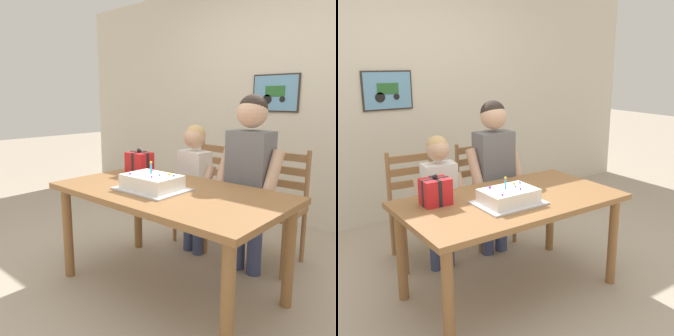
# 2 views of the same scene
# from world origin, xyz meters

# --- Properties ---
(ground_plane) EXTENTS (20.00, 20.00, 0.00)m
(ground_plane) POSITION_xyz_m (0.00, 0.00, 0.00)
(ground_plane) COLOR tan
(back_wall) EXTENTS (6.40, 0.11, 2.60)m
(back_wall) POSITION_xyz_m (-0.00, 1.91, 1.30)
(back_wall) COLOR beige
(back_wall) RESTS_ON ground
(dining_table) EXTENTS (1.54, 0.87, 0.72)m
(dining_table) POSITION_xyz_m (0.00, 0.00, 0.63)
(dining_table) COLOR olive
(dining_table) RESTS_ON ground
(birthday_cake) EXTENTS (0.44, 0.34, 0.19)m
(birthday_cake) POSITION_xyz_m (-0.08, -0.08, 0.77)
(birthday_cake) COLOR silver
(birthday_cake) RESTS_ON dining_table
(gift_box_red_large) EXTENTS (0.19, 0.15, 0.21)m
(gift_box_red_large) POSITION_xyz_m (-0.48, 0.19, 0.81)
(gift_box_red_large) COLOR red
(gift_box_red_large) RESTS_ON dining_table
(chair_left) EXTENTS (0.45, 0.45, 0.92)m
(chair_left) POSITION_xyz_m (-0.33, 0.89, 0.47)
(chair_left) COLOR #996B42
(chair_left) RESTS_ON ground
(chair_right) EXTENTS (0.42, 0.42, 0.92)m
(chair_right) POSITION_xyz_m (0.33, 0.89, 0.47)
(chair_right) COLOR #996B42
(chair_right) RESTS_ON ground
(child_older) EXTENTS (0.49, 0.28, 1.34)m
(child_older) POSITION_xyz_m (0.26, 0.60, 0.82)
(child_older) COLOR #38426B
(child_older) RESTS_ON ground
(child_younger) EXTENTS (0.41, 0.25, 1.10)m
(child_younger) POSITION_xyz_m (-0.26, 0.60, 0.67)
(child_younger) COLOR #38426B
(child_younger) RESTS_ON ground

